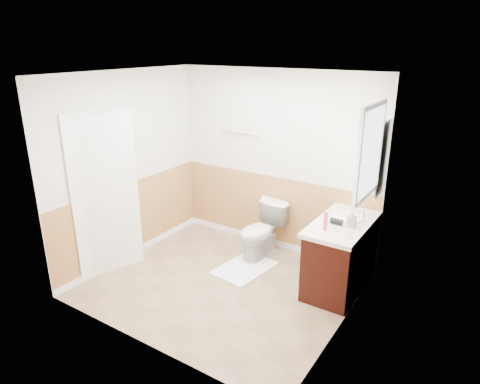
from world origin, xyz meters
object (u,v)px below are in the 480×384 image
Objects in this scene: toilet at (261,231)px; bath_mat at (245,268)px; soap_dispenser at (352,219)px; vanity_cabinet at (340,257)px; lotion_bottle at (326,221)px.

bath_mat is at bearing -82.60° from toilet.
soap_dispenser reaches higher than toilet.
soap_dispenser is at bearing -35.74° from vanity_cabinet.
toilet is 3.39× the size of lotion_bottle.
soap_dispenser reaches higher than vanity_cabinet.
toilet is at bearing 172.17° from vanity_cabinet.
soap_dispenser is (1.30, -0.25, 0.57)m from toilet.
soap_dispenser is at bearing -3.43° from toilet.
vanity_cabinet is (1.18, 0.26, 0.39)m from bath_mat.
lotion_bottle is (-0.10, -0.31, 0.56)m from vanity_cabinet.
vanity_cabinet is (1.18, -0.16, 0.03)m from toilet.
lotion_bottle is at bearing -16.38° from toilet.
toilet is 1.32m from lotion_bottle.
soap_dispenser reaches higher than bath_mat.
vanity_cabinet is 5.00× the size of lotion_bottle.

